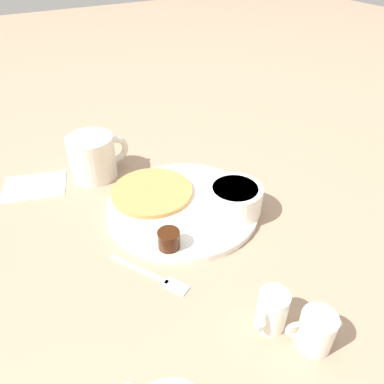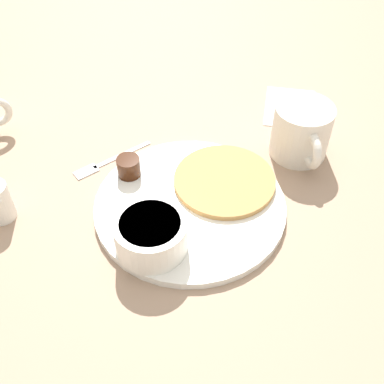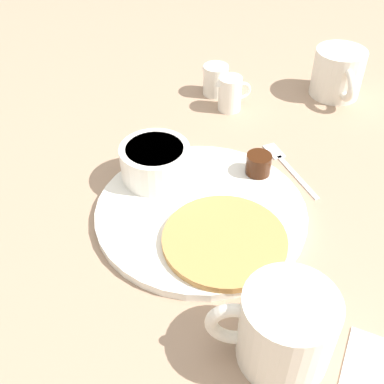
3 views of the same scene
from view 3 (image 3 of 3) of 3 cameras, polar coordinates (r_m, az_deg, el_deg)
The scene contains 11 objects.
ground_plane at distance 0.65m, azimuth 1.07°, elevation -2.74°, with size 4.00×4.00×0.00m, color #9E7F66.
plate at distance 0.64m, azimuth 1.07°, elevation -2.36°, with size 0.28×0.28×0.01m.
pancake_stack at distance 0.59m, azimuth 3.88°, elevation -5.71°, with size 0.15×0.15×0.01m.
bowl at distance 0.68m, azimuth -4.38°, elevation 3.70°, with size 0.10×0.10×0.05m.
syrup_cup at distance 0.69m, azimuth 7.88°, elevation 3.30°, with size 0.04×0.04×0.03m.
butter_ramekin at distance 0.70m, azimuth -3.85°, elevation 3.99°, with size 0.05×0.05×0.04m.
coffee_mug at distance 0.49m, azimuth 10.80°, elevation -15.63°, with size 0.13×0.09×0.09m.
creamer_pitcher_near at distance 0.85m, azimuth 4.57°, elevation 11.60°, with size 0.06×0.04×0.06m.
creamer_pitcher_far at distance 0.89m, azimuth 2.85°, elevation 13.14°, with size 0.06×0.04×0.06m.
fork at distance 0.74m, azimuth 10.99°, elevation 3.40°, with size 0.08×0.13×0.00m.
second_mug at distance 0.92m, azimuth 16.92°, elevation 13.30°, with size 0.09×0.12×0.08m.
Camera 3 is at (0.05, -0.46, 0.45)m, focal length 45.00 mm.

